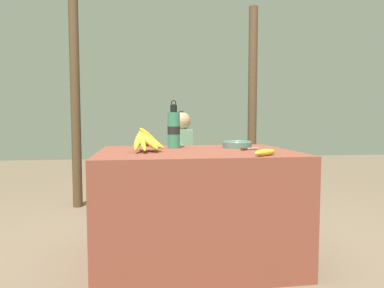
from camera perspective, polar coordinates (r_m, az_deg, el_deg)
name	(u,v)px	position (r m, az deg, el deg)	size (l,w,h in m)	color
ground_plane	(196,258)	(2.46, 0.64, -18.48)	(12.00, 12.00, 0.00)	#75604C
market_counter	(196,205)	(2.35, 0.65, -10.12)	(1.28, 0.94, 0.74)	brown
banana_bunch_ripe	(146,140)	(2.21, -7.67, 0.60)	(0.21, 0.32, 0.17)	#4C381E
serving_bowl	(237,144)	(2.51, 7.54, -0.03)	(0.21, 0.21, 0.05)	#4C6B5B
water_bottle	(174,129)	(2.46, -3.06, 2.48)	(0.09, 0.09, 0.34)	#337556
loose_banana_front	(265,152)	(2.00, 12.10, -1.39)	(0.18, 0.14, 0.04)	gold
knife	(247,149)	(2.34, 9.19, -0.76)	(0.16, 0.13, 0.02)	#BCBCC1
wooden_bench	(169,180)	(3.58, -3.82, -6.01)	(1.33, 0.32, 0.38)	brown
seated_vendor	(177,154)	(3.52, -2.46, -1.75)	(0.41, 0.40, 1.03)	#232328
banana_bunch_green	(137,168)	(3.55, -9.14, -3.98)	(0.18, 0.29, 0.15)	#4C381E
support_post_near	(75,105)	(3.86, -18.85, 6.24)	(0.10, 0.10, 2.20)	#4C3823
support_post_far	(252,106)	(3.98, 10.02, 6.33)	(0.10, 0.10, 2.20)	#4C3823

